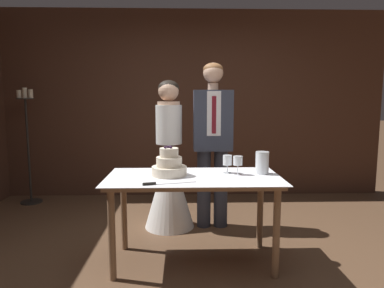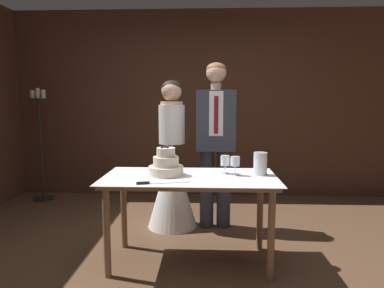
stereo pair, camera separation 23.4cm
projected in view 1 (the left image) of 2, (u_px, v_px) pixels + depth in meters
name	position (u px, v px, depth m)	size (l,w,h in m)	color
ground_plane	(199.00, 268.00, 2.85)	(40.00, 40.00, 0.00)	brown
wall_back	(191.00, 105.00, 4.96)	(5.54, 0.12, 2.65)	#472B1E
cake_table	(193.00, 187.00, 2.87)	(1.45, 0.73, 0.76)	#8E6B4C
tiered_cake	(169.00, 165.00, 2.88)	(0.30, 0.30, 0.26)	beige
cake_knife	(159.00, 183.00, 2.59)	(0.41, 0.12, 0.02)	silver
wine_glass_near	(238.00, 162.00, 2.91)	(0.08, 0.08, 0.16)	silver
wine_glass_middle	(227.00, 161.00, 2.98)	(0.08, 0.08, 0.16)	silver
hurricane_candle	(262.00, 163.00, 2.95)	(0.12, 0.12, 0.19)	silver
bride	(169.00, 174.00, 3.71)	(0.54, 0.54, 1.60)	white
groom	(213.00, 136.00, 3.67)	(0.41, 0.25, 1.78)	#333847
candle_stand	(28.00, 146.00, 4.57)	(0.28, 0.28, 1.55)	black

